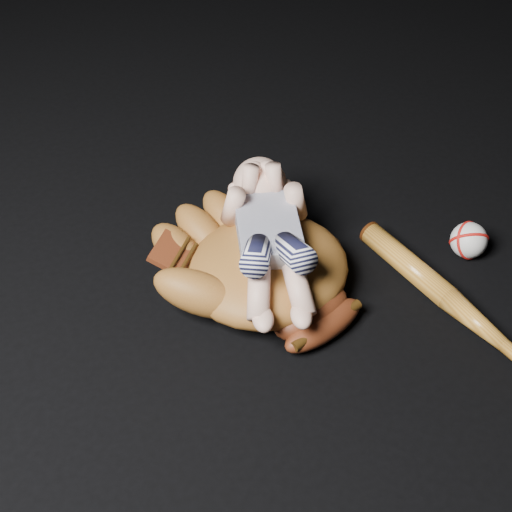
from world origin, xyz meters
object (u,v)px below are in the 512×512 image
baseball_glove (267,262)px  baseball (469,240)px  baseball_bat (459,308)px  newborn_baby (271,236)px

baseball_glove → baseball: bearing=-26.4°
baseball_glove → baseball_bat: baseball_glove is taller
baseball_glove → newborn_baby: newborn_baby is taller
baseball_bat → baseball: 0.18m
newborn_baby → baseball: newborn_baby is taller
newborn_baby → baseball: 0.41m
baseball_glove → newborn_baby: size_ratio=1.11×
baseball_glove → baseball: size_ratio=6.06×
baseball_glove → newborn_baby: (0.01, -0.00, 0.06)m
newborn_baby → baseball_bat: newborn_baby is taller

